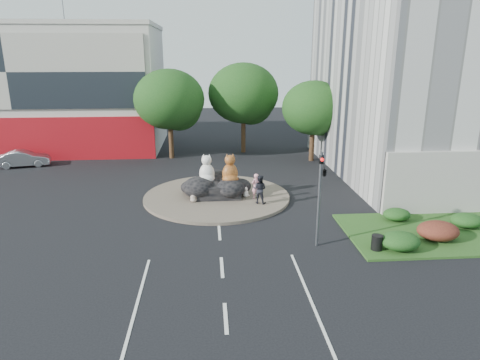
% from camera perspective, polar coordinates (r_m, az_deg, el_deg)
% --- Properties ---
extents(ground, '(120.00, 120.00, 0.00)m').
position_cam_1_polar(ground, '(20.43, -2.42, -11.56)').
color(ground, black).
rests_on(ground, ground).
extents(roundabout_island, '(10.00, 10.00, 0.20)m').
position_cam_1_polar(roundabout_island, '(29.59, -3.11, -2.21)').
color(roundabout_island, brown).
rests_on(roundabout_island, ground).
extents(rock_plinth, '(3.20, 2.60, 0.90)m').
position_cam_1_polar(rock_plinth, '(29.42, -3.12, -1.19)').
color(rock_plinth, black).
rests_on(rock_plinth, roundabout_island).
extents(shophouse_block, '(25.20, 12.30, 17.40)m').
position_cam_1_polar(shophouse_block, '(49.25, -25.62, 11.03)').
color(shophouse_block, beige).
rests_on(shophouse_block, ground).
extents(grass_verge, '(10.00, 6.00, 0.12)m').
position_cam_1_polar(grass_verge, '(26.26, 24.67, -6.38)').
color(grass_verge, '#234F1A').
rests_on(grass_verge, ground).
extents(tree_left, '(6.46, 6.46, 8.27)m').
position_cam_1_polar(tree_left, '(40.45, -9.30, 10.19)').
color(tree_left, '#382314').
rests_on(tree_left, ground).
extents(tree_mid, '(6.84, 6.84, 8.76)m').
position_cam_1_polar(tree_mid, '(42.41, 0.55, 11.12)').
color(tree_mid, '#382314').
rests_on(tree_mid, ground).
extents(tree_right, '(5.70, 5.70, 7.30)m').
position_cam_1_polar(tree_right, '(39.57, 9.85, 9.12)').
color(tree_right, '#382314').
rests_on(tree_right, ground).
extents(hedge_near_green, '(2.00, 1.60, 0.90)m').
position_cam_1_polar(hedge_near_green, '(23.11, 20.58, -7.63)').
color(hedge_near_green, '#133D14').
rests_on(hedge_near_green, grass_verge).
extents(hedge_red, '(2.20, 1.76, 0.99)m').
position_cam_1_polar(hedge_red, '(25.02, 24.89, -6.16)').
color(hedge_red, '#481316').
rests_on(hedge_red, grass_verge).
extents(hedge_mid_green, '(1.80, 1.44, 0.81)m').
position_cam_1_polar(hedge_mid_green, '(27.50, 27.96, -4.77)').
color(hedge_mid_green, '#133D14').
rests_on(hedge_mid_green, grass_verge).
extents(hedge_back_green, '(1.60, 1.28, 0.72)m').
position_cam_1_polar(hedge_back_green, '(26.93, 20.17, -4.33)').
color(hedge_back_green, '#133D14').
rests_on(hedge_back_green, grass_verge).
extents(traffic_light, '(0.44, 1.24, 5.00)m').
position_cam_1_polar(traffic_light, '(21.63, 10.89, 0.15)').
color(traffic_light, '#595B60').
rests_on(traffic_light, ground).
extents(street_lamp, '(2.34, 0.22, 8.06)m').
position_cam_1_polar(street_lamp, '(29.66, 22.56, 5.48)').
color(street_lamp, '#595B60').
rests_on(street_lamp, ground).
extents(cat_white, '(1.43, 1.31, 2.02)m').
position_cam_1_polar(cat_white, '(29.05, -4.45, 1.55)').
color(cat_white, silver).
rests_on(cat_white, rock_plinth).
extents(cat_tabby, '(1.42, 1.29, 2.06)m').
position_cam_1_polar(cat_tabby, '(28.87, -1.34, 1.55)').
color(cat_tabby, '#C86A29').
rests_on(cat_tabby, rock_plinth).
extents(kitten_calico, '(0.62, 0.58, 0.83)m').
position_cam_1_polar(kitten_calico, '(28.26, -6.22, -2.10)').
color(kitten_calico, silver).
rests_on(kitten_calico, roundabout_island).
extents(kitten_white, '(0.57, 0.57, 0.72)m').
position_cam_1_polar(kitten_white, '(29.06, 0.79, -1.58)').
color(kitten_white, white).
rests_on(kitten_white, roundabout_island).
extents(pedestrian_pink, '(0.75, 0.67, 1.72)m').
position_cam_1_polar(pedestrian_pink, '(28.63, 2.09, -0.82)').
color(pedestrian_pink, pink).
rests_on(pedestrian_pink, roundabout_island).
extents(pedestrian_dark, '(1.13, 1.03, 1.89)m').
position_cam_1_polar(pedestrian_dark, '(27.72, 2.63, -1.24)').
color(pedestrian_dark, black).
rests_on(pedestrian_dark, roundabout_island).
extents(parked_car, '(4.54, 2.39, 1.42)m').
position_cam_1_polar(parked_car, '(42.05, -26.88, 2.56)').
color(parked_car, '#96989D').
rests_on(parked_car, ground).
extents(litter_bin, '(0.60, 0.60, 0.77)m').
position_cam_1_polar(litter_bin, '(22.74, 17.79, -7.93)').
color(litter_bin, black).
rests_on(litter_bin, grass_verge).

